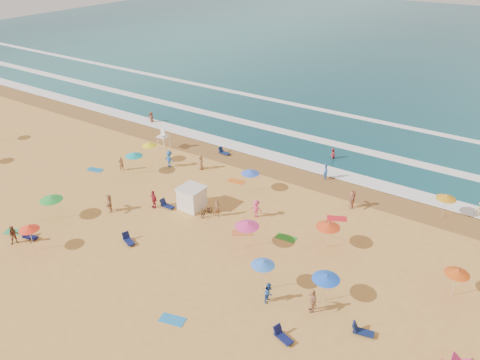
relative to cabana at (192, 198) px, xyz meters
The scene contains 12 objects.
ground 2.40m from the cabana, 40.05° to the right, with size 220.00×220.00×0.00m, color gold.
ocean 82.62m from the cabana, 88.84° to the left, with size 220.00×140.00×0.18m, color #0C4756.
wet_sand 11.27m from the cabana, 81.46° to the left, with size 220.00×220.00×0.00m, color olive.
surf_foam 20.01m from the cabana, 85.22° to the left, with size 200.00×18.70×0.05m.
cabana is the anchor object (origin of this frame).
cabana_roof 1.06m from the cabana, ahead, with size 2.20×2.20×0.12m, color silver.
bicycle 2.01m from the cabana, ahead, with size 0.55×1.57×0.83m, color black.
lifeguard_stand 13.91m from the cabana, 142.43° to the left, with size 1.20×1.20×2.10m, color white, non-canonical shape.
beach_umbrellas 4.52m from the cabana, 12.18° to the right, with size 67.51×29.55×0.65m.
loungers 5.86m from the cabana, 50.06° to the right, with size 45.23×24.98×0.34m.
towels 4.51m from the cabana, 40.08° to the right, with size 57.22×19.33×0.03m.
beachgoers 4.49m from the cabana, 52.89° to the left, with size 41.47×30.03×2.09m.
Camera 1 is at (22.36, -26.79, 22.72)m, focal length 35.00 mm.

